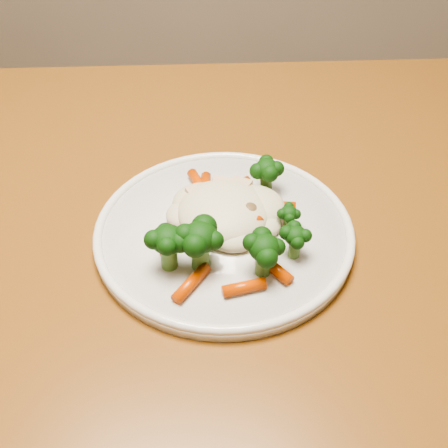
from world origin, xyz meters
name	(u,v)px	position (x,y,z in m)	size (l,w,h in m)	color
dining_table	(242,275)	(-0.09, -0.12, 0.64)	(1.18, 0.83, 0.75)	brown
plate	(224,233)	(-0.11, -0.16, 0.76)	(0.28, 0.28, 0.01)	silver
meal	(226,219)	(-0.11, -0.17, 0.78)	(0.17, 0.20, 0.05)	beige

